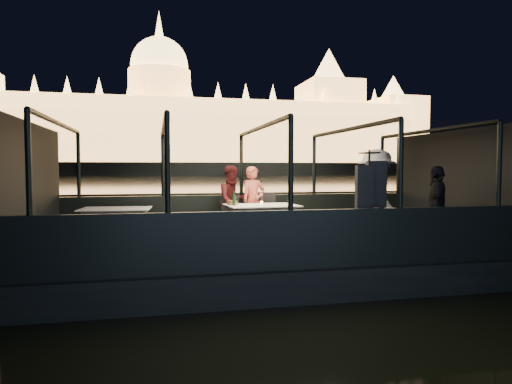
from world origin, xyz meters
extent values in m
plane|color=black|center=(0.00, 80.00, 0.00)|extent=(500.00, 500.00, 0.00)
cube|color=black|center=(0.00, 0.00, 0.00)|extent=(8.60, 4.40, 1.00)
cube|color=black|center=(0.00, 0.00, 0.48)|extent=(8.00, 4.00, 0.04)
cube|color=black|center=(0.00, 2.00, 0.95)|extent=(8.00, 0.08, 0.90)
cube|color=black|center=(0.00, -2.00, 0.95)|extent=(8.00, 0.08, 0.90)
cube|color=#423D33|center=(0.00, 210.00, 1.00)|extent=(400.00, 140.00, 6.00)
cube|color=white|center=(0.19, 0.70, 0.89)|extent=(1.51, 1.14, 0.77)
cube|color=white|center=(-2.76, 1.03, 0.89)|extent=(1.44, 1.09, 0.72)
cube|color=black|center=(-0.35, 1.32, 0.95)|extent=(0.50, 0.50, 0.91)
cube|color=black|center=(0.47, 1.28, 0.95)|extent=(0.59, 0.59, 0.97)
imported|color=#D75F4E|center=(0.19, 1.54, 1.25)|extent=(0.66, 0.54, 1.57)
imported|color=#3E1113|center=(-0.28, 1.52, 1.25)|extent=(0.92, 0.83, 1.59)
imported|color=silver|center=(1.98, -0.85, 1.35)|extent=(0.76, 1.25, 1.88)
imported|color=black|center=(3.08, -1.07, 1.35)|extent=(0.87, 0.98, 1.58)
cylinder|color=#153B19|center=(-0.41, 0.61, 1.42)|extent=(0.07, 0.07, 0.30)
cylinder|color=brown|center=(-0.41, 0.85, 1.31)|extent=(0.28, 0.28, 0.09)
cylinder|color=gold|center=(0.19, 0.73, 1.31)|extent=(0.05, 0.05, 0.07)
cylinder|color=silver|center=(0.26, 0.63, 1.27)|extent=(0.27, 0.27, 0.01)
cylinder|color=white|center=(-0.32, 0.99, 1.27)|extent=(0.35, 0.35, 0.02)
camera|label=1|loc=(-1.97, -8.51, 2.02)|focal=32.00mm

